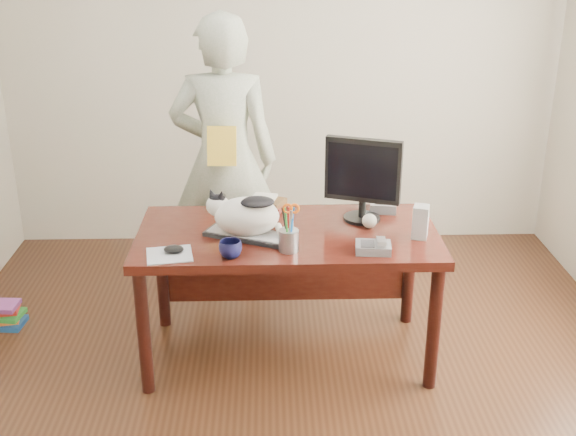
# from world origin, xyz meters

# --- Properties ---
(room) EXTENTS (4.50, 4.50, 4.50)m
(room) POSITION_xyz_m (0.00, 0.00, 1.35)
(room) COLOR black
(room) RESTS_ON ground
(desk) EXTENTS (1.60, 0.80, 0.75)m
(desk) POSITION_xyz_m (0.00, 0.68, 0.60)
(desk) COLOR black
(desk) RESTS_ON ground
(keyboard) EXTENTS (0.47, 0.33, 0.03)m
(keyboard) POSITION_xyz_m (-0.21, 0.54, 0.76)
(keyboard) COLOR black
(keyboard) RESTS_ON desk
(cat) EXTENTS (0.43, 0.33, 0.25)m
(cat) POSITION_xyz_m (-0.23, 0.54, 0.88)
(cat) COLOR white
(cat) RESTS_ON keyboard
(monitor) EXTENTS (0.40, 0.26, 0.47)m
(monitor) POSITION_xyz_m (0.41, 0.75, 1.01)
(monitor) COLOR black
(monitor) RESTS_ON desk
(pen_cup) EXTENTS (0.11, 0.10, 0.25)m
(pen_cup) POSITION_xyz_m (-0.00, 0.36, 0.82)
(pen_cup) COLOR #939399
(pen_cup) RESTS_ON desk
(mousepad) EXTENTS (0.25, 0.24, 0.01)m
(mousepad) POSITION_xyz_m (-0.59, 0.32, 0.75)
(mousepad) COLOR #B6BAC3
(mousepad) RESTS_ON desk
(mouse) EXTENTS (0.11, 0.08, 0.04)m
(mouse) POSITION_xyz_m (-0.57, 0.34, 0.77)
(mouse) COLOR black
(mouse) RESTS_ON mousepad
(coffee_mug) EXTENTS (0.16, 0.16, 0.09)m
(coffee_mug) POSITION_xyz_m (-0.29, 0.29, 0.79)
(coffee_mug) COLOR black
(coffee_mug) RESTS_ON desk
(phone) EXTENTS (0.19, 0.15, 0.08)m
(phone) POSITION_xyz_m (0.42, 0.34, 0.78)
(phone) COLOR slate
(phone) RESTS_ON desk
(speaker) EXTENTS (0.10, 0.11, 0.17)m
(speaker) POSITION_xyz_m (0.69, 0.51, 0.84)
(speaker) COLOR #969799
(speaker) RESTS_ON desk
(baseball) EXTENTS (0.08, 0.08, 0.08)m
(baseball) POSITION_xyz_m (0.44, 0.64, 0.79)
(baseball) COLOR beige
(baseball) RESTS_ON desk
(book_stack) EXTENTS (0.24, 0.22, 0.08)m
(book_stack) POSITION_xyz_m (-0.11, 0.94, 0.78)
(book_stack) COLOR #521C16
(book_stack) RESTS_ON desk
(calculator) EXTENTS (0.17, 0.21, 0.06)m
(calculator) POSITION_xyz_m (0.56, 0.92, 0.78)
(calculator) COLOR slate
(calculator) RESTS_ON desk
(person) EXTENTS (0.68, 0.46, 1.82)m
(person) POSITION_xyz_m (-0.37, 1.37, 0.91)
(person) COLOR beige
(person) RESTS_ON ground
(held_book) EXTENTS (0.18, 0.11, 0.24)m
(held_book) POSITION_xyz_m (-0.37, 1.20, 1.05)
(held_book) COLOR gold
(held_book) RESTS_ON person
(book_pile_b) EXTENTS (0.26, 0.20, 0.15)m
(book_pile_b) POSITION_xyz_m (-1.72, 0.95, 0.07)
(book_pile_b) COLOR navy
(book_pile_b) RESTS_ON ground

